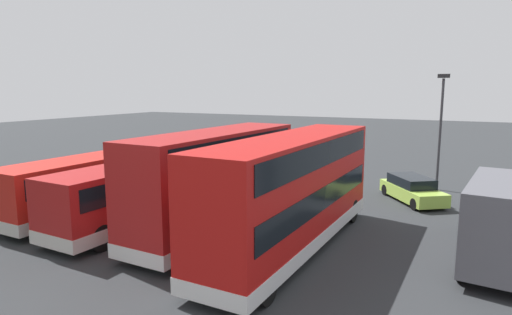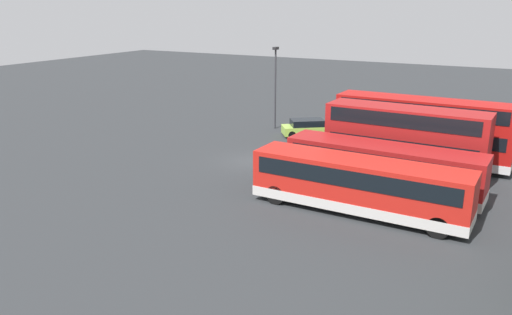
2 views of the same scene
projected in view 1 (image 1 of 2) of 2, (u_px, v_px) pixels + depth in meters
ground_plane at (275, 184)px, 29.06m from camera, size 140.00×140.00×0.00m
bus_double_decker_near_end at (293, 189)px, 16.89m from camera, size 2.89×12.08×4.55m
bus_double_decker_second at (217, 179)px, 18.82m from camera, size 2.93×10.24×4.55m
bus_single_deck_third at (154, 187)px, 20.95m from camera, size 3.06×11.58×2.95m
bus_single_deck_fourth at (106, 179)px, 22.81m from camera, size 2.86×11.73×2.95m
box_truck_blue at (509, 218)px, 15.61m from camera, size 3.23×7.71×3.20m
car_hatchback_silver at (412, 189)px, 24.44m from camera, size 4.15×4.72×1.43m
lamp_post_tall at (441, 122)px, 26.70m from camera, size 0.70×0.30×7.28m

